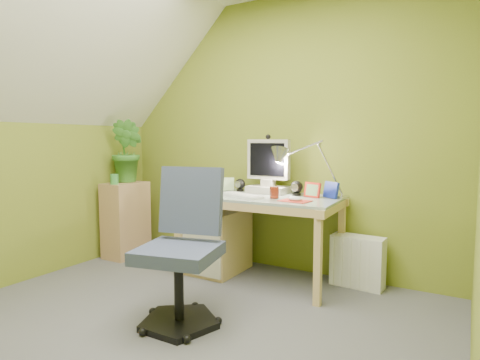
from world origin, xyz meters
The scene contains 21 objects.
floor centered at (0.00, 0.00, -0.01)m, with size 3.20×3.20×0.01m, color #55555B.
wall_back centered at (0.00, 1.60, 1.20)m, with size 3.20×0.01×2.40m, color olive.
slope_ceiling centered at (-1.00, 0.00, 1.85)m, with size 1.10×3.20×1.10m, color white.
desk centered at (0.04, 1.23, 0.35)m, with size 1.31×0.66×0.70m, color tan, non-canonical shape.
monitor centered at (0.04, 1.41, 0.96)m, with size 0.38×0.22×0.51m, color #B3ADA1, non-canonical shape.
speaker_left centered at (-0.23, 1.39, 0.76)m, with size 0.09×0.09×0.11m, color black, non-canonical shape.
speaker_right centered at (0.31, 1.39, 0.76)m, with size 0.10×0.10×0.12m, color black, non-canonical shape.
keyboard centered at (-0.04, 1.09, 0.71)m, with size 0.41×0.13×0.02m, color white.
mousepad centered at (0.42, 1.09, 0.71)m, with size 0.22×0.16×0.01m, color red.
mouse centered at (0.42, 1.09, 0.72)m, with size 0.11×0.07×0.04m, color silver.
amber_tumbler centered at (0.22, 1.15, 0.75)m, with size 0.07×0.07×0.09m, color maroon.
candle_cluster centered at (-0.56, 1.24, 0.77)m, with size 0.17×0.15×0.13m, color #B83A0F, non-canonical shape.
photo_frame_red centered at (0.46, 1.35, 0.76)m, with size 0.14×0.02×0.12m, color red.
photo_frame_blue centered at (0.60, 1.39, 0.77)m, with size 0.15×0.02×0.13m, color #16299D.
photo_frame_green centered at (-0.36, 1.37, 0.76)m, with size 0.14×0.02×0.12m, color #ADCC8C.
desk_lamp centered at (0.49, 1.41, 1.03)m, with size 0.61×0.26×0.65m, color #AEADB2, non-canonical shape.
side_ledge centered at (-1.40, 1.15, 0.37)m, with size 0.27×0.42×0.74m, color tan.
potted_plant centered at (-1.40, 1.20, 1.05)m, with size 0.34×0.27×0.62m, color #3C7E2A.
green_cup centered at (-1.38, 1.00, 0.79)m, with size 0.08×0.08×0.10m, color #3D9240.
task_chair centered at (0.01, 0.22, 0.48)m, with size 0.53×0.53×0.96m, color #38415C, non-canonical shape.
radiator centered at (0.81, 1.46, 0.20)m, with size 0.41×0.16×0.41m, color white.
Camera 1 is at (1.56, -1.68, 1.16)m, focal length 30.00 mm.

